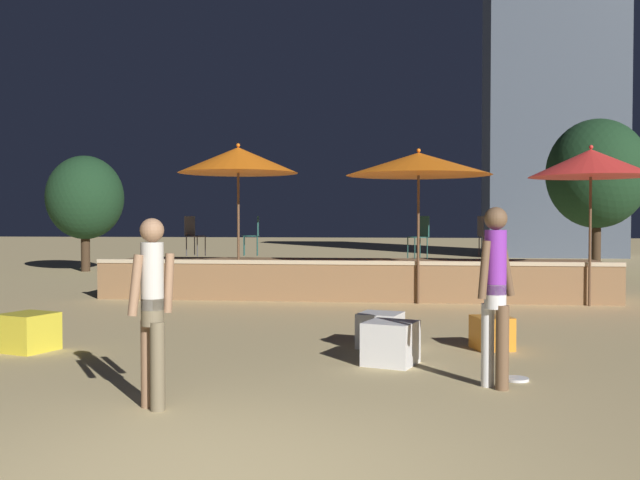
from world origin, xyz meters
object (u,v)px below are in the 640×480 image
(patio_umbrella_0, at_px, (238,160))
(patio_umbrella_1, at_px, (591,163))
(cube_seat_0, at_px, (391,343))
(bistro_chair_2, at_px, (484,232))
(person_2, at_px, (495,289))
(cube_seat_2, at_px, (28,332))
(cube_seat_3, at_px, (492,333))
(background_tree_0, at_px, (597,174))
(bistro_chair_1, at_px, (193,232))
(person_1, at_px, (152,307))
(frisbee_disc, at_px, (516,379))
(cube_seat_1, at_px, (380,330))
(bistro_chair_3, at_px, (421,233))
(patio_umbrella_2, at_px, (419,164))
(bistro_chair_0, at_px, (255,232))
(background_tree_1, at_px, (85,198))

(patio_umbrella_0, bearing_deg, patio_umbrella_1, -1.24)
(cube_seat_0, height_order, bistro_chair_2, bistro_chair_2)
(person_2, height_order, bistro_chair_2, person_2)
(cube_seat_2, bearing_deg, cube_seat_3, 7.61)
(cube_seat_3, relative_size, background_tree_0, 0.12)
(bistro_chair_1, bearing_deg, patio_umbrella_0, -115.04)
(cube_seat_0, relative_size, cube_seat_2, 0.95)
(person_1, xyz_separation_m, frisbee_disc, (3.36, 1.46, -0.88))
(cube_seat_1, bearing_deg, cube_seat_0, -82.18)
(patio_umbrella_1, height_order, bistro_chair_3, patio_umbrella_1)
(patio_umbrella_0, bearing_deg, person_1, -82.21)
(cube_seat_0, distance_m, bistro_chair_3, 7.24)
(bistro_chair_2, distance_m, bistro_chair_3, 1.53)
(person_1, bearing_deg, patio_umbrella_1, 95.32)
(bistro_chair_1, bearing_deg, person_2, -126.22)
(patio_umbrella_2, distance_m, cube_seat_1, 5.53)
(bistro_chair_2, bearing_deg, person_1, 146.23)
(background_tree_0, bearing_deg, cube_seat_1, -114.56)
(cube_seat_3, bearing_deg, patio_umbrella_0, 131.77)
(person_1, bearing_deg, bistro_chair_2, 108.90)
(person_2, bearing_deg, bistro_chair_3, -42.21)
(cube_seat_0, bearing_deg, bistro_chair_1, 121.30)
(cube_seat_0, relative_size, person_1, 0.41)
(cube_seat_1, xyz_separation_m, frisbee_disc, (1.45, -1.78, -0.21))
(bistro_chair_0, bearing_deg, person_1, -3.36)
(bistro_chair_3, distance_m, background_tree_0, 9.97)
(patio_umbrella_0, distance_m, background_tree_0, 13.06)
(patio_umbrella_2, distance_m, person_1, 8.70)
(cube_seat_0, bearing_deg, person_1, -133.65)
(cube_seat_2, relative_size, bistro_chair_1, 0.81)
(background_tree_1, bearing_deg, bistro_chair_1, -48.62)
(cube_seat_3, height_order, bistro_chair_3, bistro_chair_3)
(cube_seat_1, bearing_deg, person_1, -120.48)
(bistro_chair_0, bearing_deg, cube_seat_2, -20.26)
(cube_seat_1, height_order, frisbee_disc, cube_seat_1)
(cube_seat_3, relative_size, frisbee_disc, 2.22)
(bistro_chair_0, bearing_deg, cube_seat_1, 14.46)
(patio_umbrella_1, distance_m, bistro_chair_2, 2.89)
(bistro_chair_3, bearing_deg, cube_seat_3, -21.77)
(frisbee_disc, bearing_deg, bistro_chair_0, 117.88)
(cube_seat_0, xyz_separation_m, background_tree_1, (-9.88, 13.55, 2.10))
(person_2, distance_m, background_tree_0, 17.11)
(bistro_chair_3, distance_m, frisbee_disc, 7.98)
(cube_seat_1, relative_size, person_1, 0.38)
(person_2, distance_m, frisbee_disc, 1.06)
(bistro_chair_1, height_order, background_tree_0, background_tree_0)
(patio_umbrella_2, bearing_deg, background_tree_1, 143.77)
(cube_seat_0, xyz_separation_m, background_tree_0, (6.26, 15.12, 2.85))
(patio_umbrella_1, xyz_separation_m, frisbee_disc, (-2.42, -6.65, -2.72))
(patio_umbrella_0, height_order, cube_seat_2, patio_umbrella_0)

